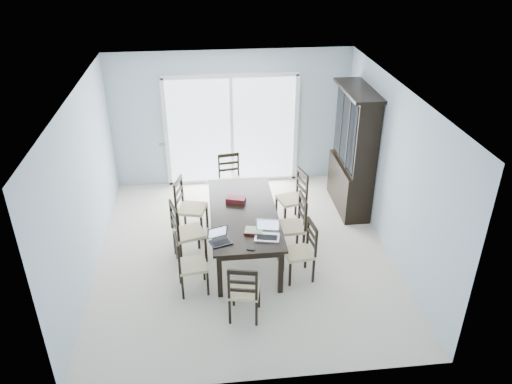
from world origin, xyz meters
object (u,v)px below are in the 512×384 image
at_px(chair_end_near, 244,287).
at_px(laptop_dark, 221,240).
at_px(chair_left_near, 186,259).
at_px(chair_right_far, 296,192).
at_px(game_box, 236,200).
at_px(china_hutch, 353,152).
at_px(dining_table, 244,216).
at_px(chair_left_far, 186,201).
at_px(laptop_silver, 267,234).
at_px(chair_right_mid, 295,219).
at_px(hot_tub, 198,145).
at_px(chair_left_mid, 182,226).
at_px(chair_right_near, 305,245).
at_px(cell_phone, 251,249).
at_px(chair_end_far, 230,174).

bearing_deg(chair_end_near, laptop_dark, 121.18).
xyz_separation_m(chair_left_near, laptop_dark, (0.49, 0.02, 0.26)).
distance_m(chair_right_far, game_box, 1.21).
xyz_separation_m(china_hutch, chair_left_near, (-2.89, -2.07, -0.53)).
bearing_deg(china_hutch, dining_table, -148.29).
height_order(chair_left_near, chair_left_far, chair_left_far).
height_order(dining_table, laptop_silver, laptop_silver).
bearing_deg(chair_right_mid, hot_tub, 19.95).
relative_size(chair_left_near, laptop_dark, 3.04).
relative_size(chair_left_far, hot_tub, 0.60).
xyz_separation_m(laptop_silver, game_box, (-0.35, 1.05, -0.02)).
height_order(chair_right_far, laptop_dark, chair_right_far).
bearing_deg(chair_left_far, chair_right_mid, 80.41).
xyz_separation_m(chair_left_near, chair_left_mid, (-0.06, 0.74, 0.06)).
bearing_deg(chair_left_mid, chair_right_mid, 74.80).
height_order(laptop_dark, game_box, laptop_dark).
relative_size(chair_left_mid, hot_tub, 0.60).
distance_m(laptop_silver, hot_tub, 4.21).
bearing_deg(laptop_dark, chair_right_near, -13.17).
bearing_deg(chair_left_mid, laptop_silver, 44.49).
distance_m(chair_right_mid, hot_tub, 3.69).
height_order(dining_table, chair_end_near, chair_end_near).
bearing_deg(chair_left_near, laptop_silver, 86.13).
xyz_separation_m(laptop_silver, cell_phone, (-0.25, -0.25, -0.05)).
bearing_deg(chair_right_near, cell_phone, 104.47).
relative_size(china_hutch, game_box, 7.49).
xyz_separation_m(chair_right_near, game_box, (-0.90, 0.98, 0.24)).
relative_size(chair_right_near, chair_right_far, 0.94).
bearing_deg(chair_left_mid, chair_left_near, -11.64).
height_order(dining_table, chair_right_far, chair_right_far).
bearing_deg(hot_tub, laptop_dark, -86.06).
bearing_deg(hot_tub, chair_left_far, -94.64).
height_order(chair_left_far, chair_right_far, chair_left_far).
distance_m(chair_left_mid, laptop_dark, 0.93).
height_order(chair_right_near, hot_tub, chair_right_near).
bearing_deg(hot_tub, chair_right_mid, -66.81).
bearing_deg(chair_right_far, laptop_dark, 126.23).
distance_m(china_hutch, chair_left_mid, 3.27).
xyz_separation_m(china_hutch, chair_end_far, (-2.12, 0.43, -0.51)).
height_order(chair_right_mid, game_box, chair_right_mid).
height_order(chair_end_near, cell_phone, chair_end_near).
distance_m(chair_left_far, chair_right_near, 2.17).
distance_m(chair_right_near, chair_right_far, 1.53).
xyz_separation_m(dining_table, chair_right_mid, (0.79, -0.05, -0.08)).
height_order(laptop_dark, laptop_silver, laptop_silver).
bearing_deg(chair_left_mid, cell_phone, 29.35).
xyz_separation_m(chair_end_near, laptop_dark, (-0.25, 0.71, 0.26)).
bearing_deg(chair_left_far, dining_table, 66.43).
distance_m(dining_table, laptop_silver, 0.80).
distance_m(chair_end_near, laptop_silver, 0.90).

